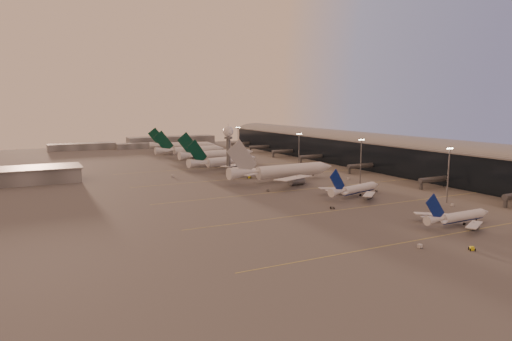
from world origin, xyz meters
name	(u,v)px	position (x,y,z in m)	size (l,w,h in m)	color
ground	(340,217)	(0.00, 0.00, 0.00)	(700.00, 700.00, 0.00)	#525050
taxiway_markings	(321,187)	(30.00, 56.00, 0.01)	(180.00, 185.25, 0.02)	#E1D04F
terminal	(369,151)	(107.88, 110.09, 10.52)	(57.00, 362.00, 23.04)	black
hangar	(0,177)	(-120.00, 140.00, 4.32)	(82.00, 27.00, 8.50)	slate
radar_tower	(228,140)	(5.00, 120.00, 20.95)	(6.40, 6.40, 31.10)	#56585D
mast_a	(448,172)	(58.00, 0.00, 13.74)	(3.60, 0.56, 25.00)	#56585D
mast_b	(361,159)	(55.00, 55.00, 13.74)	(3.60, 0.56, 25.00)	#56585D
mast_c	(299,150)	(50.00, 110.00, 13.74)	(3.60, 0.56, 25.00)	#56585D
mast_d	(238,140)	(48.00, 200.00, 13.74)	(3.60, 0.56, 25.00)	#56585D
distant_horizon	(147,143)	(2.62, 325.14, 3.89)	(165.00, 37.50, 9.00)	slate
narrowbody_near	(458,218)	(30.66, -28.61, 2.62)	(33.13, 26.46, 12.95)	white
narrowbody_mid	(356,190)	(30.55, 28.70, 2.98)	(36.82, 29.00, 14.70)	white
widebody_white	(284,174)	(22.15, 81.22, 4.28)	(70.25, 56.13, 24.70)	white
greentail_a	(224,163)	(11.75, 143.00, 3.69)	(56.29, 44.88, 20.89)	white
greentail_b	(218,156)	(21.48, 178.16, 4.11)	(63.88, 51.27, 23.28)	white
greentail_c	(191,152)	(14.31, 219.44, 3.92)	(61.15, 49.30, 22.20)	white
greentail_d	(183,147)	(21.30, 262.78, 3.88)	(59.55, 47.55, 21.98)	white
gsv_truck_a	(421,244)	(-0.89, -41.34, 1.28)	(6.30, 2.56, 2.51)	silver
gsv_tug_near	(472,249)	(10.80, -49.96, 0.56)	(3.99, 4.47, 1.09)	yellow
gsv_catering_a	(453,202)	(54.63, -6.01, 2.07)	(5.35, 3.06, 4.14)	silver
gsv_tug_mid	(332,208)	(5.86, 13.06, 0.56)	(4.39, 3.78, 1.08)	#525457
gsv_truck_b	(377,190)	(47.66, 33.36, 1.07)	(5.22, 2.05, 2.10)	#525457
gsv_truck_c	(268,189)	(-0.13, 58.69, 1.17)	(5.61, 5.31, 2.30)	#525457
gsv_catering_b	(348,176)	(58.03, 69.02, 2.03)	(5.41, 3.88, 4.07)	silver
gsv_tug_far	(249,177)	(8.81, 98.27, 0.58)	(4.48, 4.35, 1.12)	yellow
gsv_truck_d	(172,175)	(-30.03, 123.99, 1.27)	(3.09, 6.44, 2.49)	silver
gsv_tug_hangar	(241,163)	(33.16, 161.97, 0.56)	(4.46, 4.07, 1.10)	yellow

